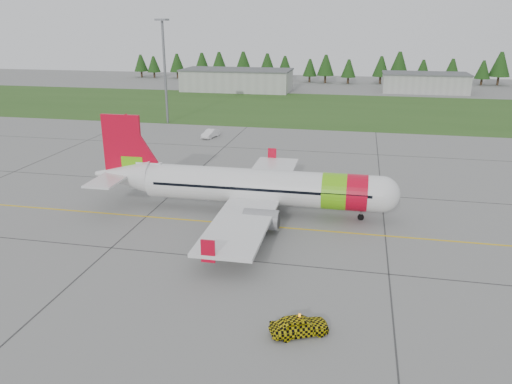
# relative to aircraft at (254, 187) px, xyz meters

# --- Properties ---
(ground) EXTENTS (320.00, 320.00, 0.00)m
(ground) POSITION_rel_aircraft_xyz_m (3.91, -11.68, -2.96)
(ground) COLOR gray
(ground) RESTS_ON ground
(aircraft) EXTENTS (33.90, 31.07, 10.28)m
(aircraft) POSITION_rel_aircraft_xyz_m (0.00, 0.00, 0.00)
(aircraft) COLOR silver
(aircraft) RESTS_ON ground
(follow_me_car) EXTENTS (1.91, 2.03, 3.99)m
(follow_me_car) POSITION_rel_aircraft_xyz_m (7.63, -21.50, -0.97)
(follow_me_car) COLOR yellow
(follow_me_car) RESTS_ON ground
(service_van) EXTENTS (1.84, 1.78, 4.52)m
(service_van) POSITION_rel_aircraft_xyz_m (-15.45, 34.80, -0.71)
(service_van) COLOR white
(service_van) RESTS_ON ground
(grass_strip) EXTENTS (320.00, 50.00, 0.03)m
(grass_strip) POSITION_rel_aircraft_xyz_m (3.91, 70.32, -2.95)
(grass_strip) COLOR #30561E
(grass_strip) RESTS_ON ground
(taxi_guideline) EXTENTS (120.00, 0.25, 0.02)m
(taxi_guideline) POSITION_rel_aircraft_xyz_m (3.91, -3.68, -2.95)
(taxi_guideline) COLOR gold
(taxi_guideline) RESTS_ON ground
(hangar_west) EXTENTS (32.00, 14.00, 6.00)m
(hangar_west) POSITION_rel_aircraft_xyz_m (-26.09, 98.32, 0.04)
(hangar_west) COLOR #A8A8A3
(hangar_west) RESTS_ON ground
(hangar_east) EXTENTS (24.00, 12.00, 5.20)m
(hangar_east) POSITION_rel_aircraft_xyz_m (28.91, 106.32, -0.36)
(hangar_east) COLOR #A8A8A3
(hangar_east) RESTS_ON ground
(floodlight_mast) EXTENTS (0.50, 0.50, 20.00)m
(floodlight_mast) POSITION_rel_aircraft_xyz_m (-28.09, 46.32, 7.04)
(floodlight_mast) COLOR slate
(floodlight_mast) RESTS_ON ground
(treeline) EXTENTS (160.00, 8.00, 10.00)m
(treeline) POSITION_rel_aircraft_xyz_m (3.91, 126.32, 2.04)
(treeline) COLOR #1C3F14
(treeline) RESTS_ON ground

